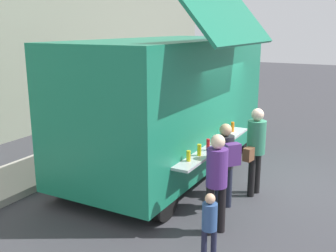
{
  "coord_description": "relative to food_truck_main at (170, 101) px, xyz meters",
  "views": [
    {
      "loc": [
        -8.25,
        -1.89,
        3.34
      ],
      "look_at": [
        -1.06,
        1.97,
        1.3
      ],
      "focal_mm": 42.65,
      "sensor_mm": 36.0,
      "label": 1
    }
  ],
  "objects": [
    {
      "name": "child_near_queue",
      "position": [
        -3.17,
        -2.32,
        -1.03
      ],
      "size": [
        0.22,
        0.22,
        1.08
      ],
      "rotation": [
        0.0,
        0.0,
        0.64
      ],
      "color": "#20223A",
      "rests_on": "ground"
    },
    {
      "name": "ground_plane",
      "position": [
        0.26,
        -2.35,
        -1.67
      ],
      "size": [
        60.0,
        60.0,
        0.0
      ],
      "primitive_type": "plane",
      "color": "#38383D"
    },
    {
      "name": "customer_rear_waiting",
      "position": [
        -2.32,
        -2.08,
        -0.66
      ],
      "size": [
        0.35,
        0.35,
        1.7
      ],
      "rotation": [
        0.0,
        0.0,
        0.91
      ],
      "color": "black",
      "rests_on": "ground"
    },
    {
      "name": "food_truck_main",
      "position": [
        0.0,
        0.0,
        0.0
      ],
      "size": [
        5.98,
        3.3,
        3.94
      ],
      "rotation": [
        0.0,
        0.0,
        -0.01
      ],
      "color": "#187756",
      "rests_on": "ground"
    },
    {
      "name": "customer_front_ordering",
      "position": [
        -0.49,
        -2.18,
        -0.61
      ],
      "size": [
        0.59,
        0.37,
        1.79
      ],
      "rotation": [
        0.0,
        0.0,
        1.37
      ],
      "color": "black",
      "rests_on": "ground"
    },
    {
      "name": "trash_bin",
      "position": [
        3.96,
        2.32,
        -1.24
      ],
      "size": [
        0.6,
        0.6,
        0.86
      ],
      "primitive_type": "cylinder",
      "color": "#2F5F36",
      "rests_on": "ground"
    },
    {
      "name": "customer_mid_with_backpack",
      "position": [
        -1.37,
        -1.89,
        -0.67
      ],
      "size": [
        0.49,
        0.52,
        1.64
      ],
      "rotation": [
        0.0,
        0.0,
        0.88
      ],
      "color": "#1F2334",
      "rests_on": "ground"
    }
  ]
}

